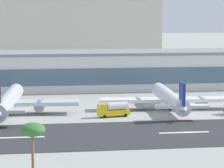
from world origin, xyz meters
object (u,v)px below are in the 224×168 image
object	(u,v)px
terminal_building	(72,70)
service_fuel_truck_1	(113,109)
distant_hotel_block	(44,24)
airliner_black_tail_gate_0	(7,102)
airliner_navy_tail_gate_1	(170,99)
palm_tree_1	(32,131)

from	to	relation	value
terminal_building	service_fuel_truck_1	distance (m)	63.48
distant_hotel_block	airliner_black_tail_gate_0	size ratio (longest dim) A/B	2.33
distant_hotel_block	airliner_black_tail_gate_0	distance (m)	162.64
distant_hotel_block	airliner_black_tail_gate_0	world-z (taller)	distant_hotel_block
airliner_black_tail_gate_0	airliner_navy_tail_gate_1	bearing A→B (deg)	-82.83
distant_hotel_block	service_fuel_truck_1	distance (m)	170.28
airliner_black_tail_gate_0	airliner_navy_tail_gate_1	distance (m)	46.25
distant_hotel_block	palm_tree_1	bearing A→B (deg)	-93.01
palm_tree_1	service_fuel_truck_1	bearing A→B (deg)	70.12
airliner_navy_tail_gate_1	distant_hotel_block	bearing A→B (deg)	14.47
distant_hotel_block	airliner_black_tail_gate_0	bearing A→B (deg)	-96.13
terminal_building	palm_tree_1	xyz separation A→B (m)	(-17.84, -127.06, 2.06)
airliner_black_tail_gate_0	distant_hotel_block	bearing A→B (deg)	-0.54
airliner_black_tail_gate_0	airliner_navy_tail_gate_1	xyz separation A→B (m)	(46.24, 1.27, -0.27)
airliner_black_tail_gate_0	service_fuel_truck_1	bearing A→B (deg)	-100.46
palm_tree_1	airliner_navy_tail_gate_1	bearing A→B (deg)	60.68
terminal_building	palm_tree_1	size ratio (longest dim) A/B	17.14
distant_hotel_block	service_fuel_truck_1	bearing A→B (deg)	-86.30
distant_hotel_block	service_fuel_truck_1	size ratio (longest dim) A/B	13.58
airliner_black_tail_gate_0	service_fuel_truck_1	distance (m)	29.35
terminal_building	palm_tree_1	world-z (taller)	terminal_building
airliner_navy_tail_gate_1	airliner_black_tail_gate_0	bearing A→B (deg)	95.75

